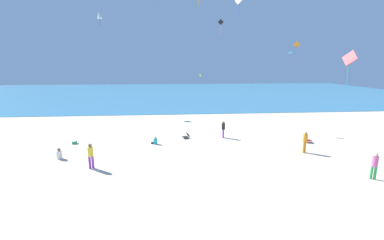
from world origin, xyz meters
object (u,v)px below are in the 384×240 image
object	(u,v)px
kite_white	(99,15)
person_4	(223,128)
person_2	(59,155)
kite_black	(221,23)
person_3	(155,141)
cooler_box	(74,142)
person_1	(375,164)
person_5	(91,154)
kite_red	(350,59)
kite_pink	(239,0)
kite_orange	(297,45)
beach_chair_far_left	(307,139)
kite_lime	(200,76)
kite_teal	(290,53)
beach_chair_mid_beach	(186,136)
person_0	(305,140)

from	to	relation	value
kite_white	person_4	bearing A→B (deg)	-47.94
person_2	kite_black	distance (m)	21.23
person_3	cooler_box	bearing A→B (deg)	21.21
cooler_box	person_2	size ratio (longest dim) A/B	0.59
person_2	person_1	bearing A→B (deg)	-139.16
person_4	person_2	bearing A→B (deg)	-156.59
person_5	kite_red	xyz separation A→B (m)	(14.91, -3.54, 6.13)
person_5	kite_red	size ratio (longest dim) A/B	0.94
kite_pink	kite_orange	size ratio (longest dim) A/B	1.13
cooler_box	kite_black	size ratio (longest dim) A/B	0.29
beach_chair_far_left	kite_lime	world-z (taller)	kite_lime
person_4	kite_black	size ratio (longest dim) A/B	0.97
kite_black	kite_pink	bearing A→B (deg)	-93.92
person_4	kite_teal	distance (m)	9.83
beach_chair_mid_beach	person_5	distance (m)	9.68
cooler_box	person_4	size ratio (longest dim) A/B	0.30
beach_chair_far_left	beach_chair_mid_beach	bearing A→B (deg)	164.42
beach_chair_mid_beach	kite_orange	xyz separation A→B (m)	(13.05, 5.74, 8.91)
kite_white	kite_black	size ratio (longest dim) A/B	1.25
kite_red	cooler_box	bearing A→B (deg)	152.43
beach_chair_mid_beach	kite_pink	size ratio (longest dim) A/B	0.56
beach_chair_mid_beach	person_4	world-z (taller)	person_4
cooler_box	person_4	bearing A→B (deg)	3.23
beach_chair_far_left	kite_orange	world-z (taller)	kite_orange
beach_chair_far_left	person_5	world-z (taller)	person_5
kite_white	kite_lime	distance (m)	17.14
beach_chair_mid_beach	kite_red	distance (m)	14.81
cooler_box	kite_orange	distance (m)	25.67
cooler_box	beach_chair_mid_beach	bearing A→B (deg)	4.97
person_0	kite_orange	size ratio (longest dim) A/B	1.38
beach_chair_far_left	person_2	world-z (taller)	person_2
person_5	kite_black	xyz separation A→B (m)	(11.19, 13.30, 10.50)
kite_white	person_3	bearing A→B (deg)	-64.73
kite_red	person_4	bearing A→B (deg)	113.86
beach_chair_far_left	person_1	distance (m)	7.74
beach_chair_far_left	person_2	size ratio (longest dim) A/B	0.86
person_2	kite_black	bearing A→B (deg)	-86.46
beach_chair_far_left	kite_teal	world-z (taller)	kite_teal
person_3	person_1	bearing A→B (deg)	175.85
kite_orange	kite_lime	size ratio (longest dim) A/B	1.12
beach_chair_mid_beach	person_3	world-z (taller)	person_3
kite_black	person_3	bearing A→B (deg)	-131.65
person_5	kite_orange	size ratio (longest dim) A/B	1.39
person_2	cooler_box	bearing A→B (deg)	-30.96
cooler_box	person_4	xyz separation A→B (m)	(13.59, 0.77, 0.80)
beach_chair_mid_beach	kite_pink	bearing A→B (deg)	112.30
person_5	kite_teal	world-z (taller)	kite_teal
beach_chair_mid_beach	person_0	distance (m)	10.36
beach_chair_mid_beach	kite_orange	distance (m)	16.81
kite_pink	beach_chair_mid_beach	bearing A→B (deg)	132.32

